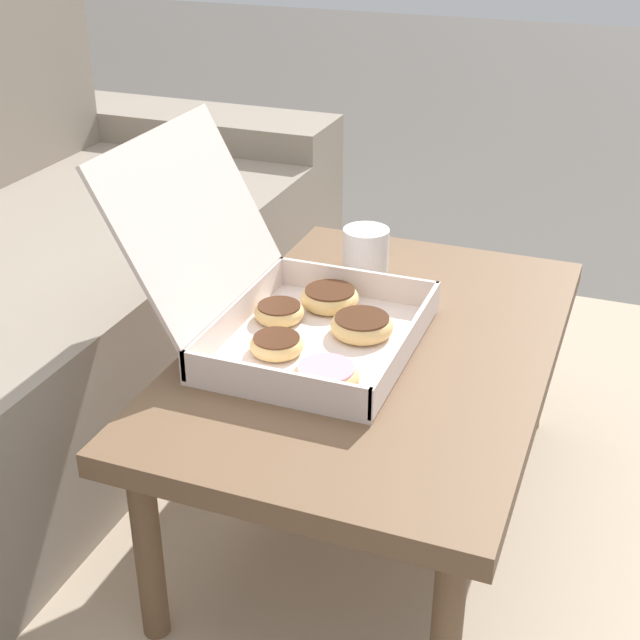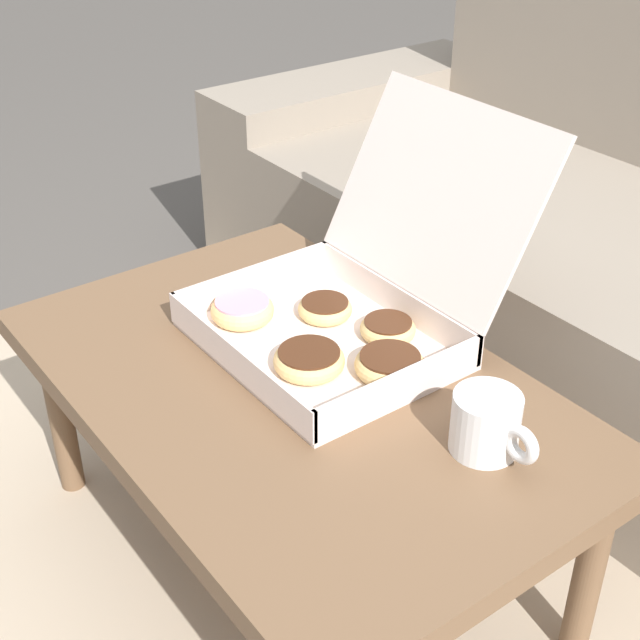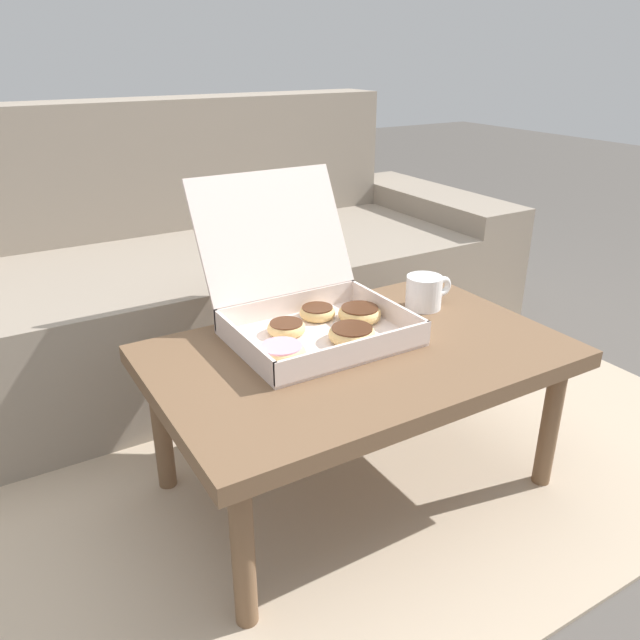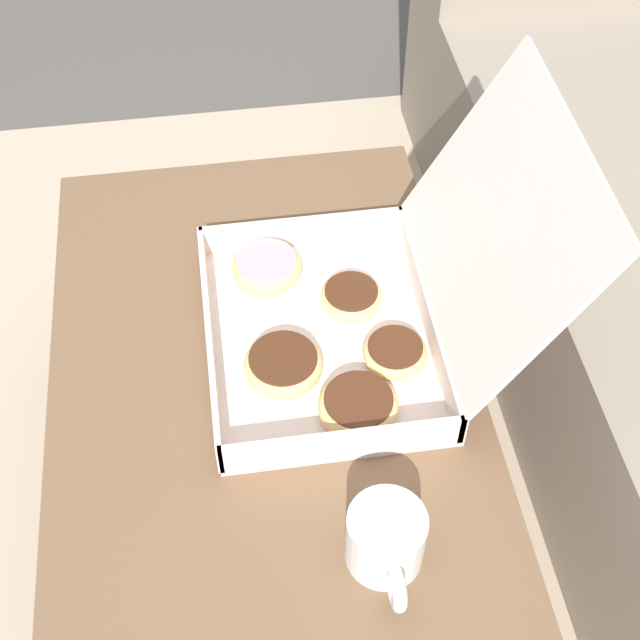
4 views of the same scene
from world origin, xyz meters
name	(u,v)px [view 4 (image 4 of 4)]	position (x,y,z in m)	size (l,w,h in m)	color
ground_plane	(326,504)	(0.00, 0.00, 0.00)	(12.00, 12.00, 0.00)	#514C47
area_rug	(494,480)	(0.00, 0.30, 0.01)	(2.23, 1.89, 0.01)	tan
coffee_table	(265,395)	(0.00, -0.09, 0.34)	(0.93, 0.59, 0.39)	brown
pastry_box	(356,314)	(-0.05, 0.05, 0.45)	(0.40, 0.47, 0.34)	silver
coffee_mug	(386,541)	(0.29, 0.03, 0.43)	(0.14, 0.09, 0.09)	white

